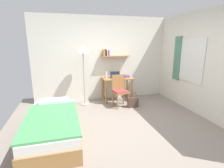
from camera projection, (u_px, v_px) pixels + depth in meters
The scene contains 11 objects.
ground_plane at pixel (126, 125), 3.91m from camera, with size 5.28×5.28×0.00m, color gray.
wall_back at pixel (105, 59), 5.50m from camera, with size 4.40×0.27×2.60m.
wall_right at pixel (206, 64), 4.16m from camera, with size 0.10×4.40×2.60m.
bed at pixel (53, 126), 3.37m from camera, with size 0.96×1.94×0.54m.
desk at pixel (117, 82), 5.45m from camera, with size 0.94×0.56×0.74m.
desk_chair at pixel (120, 89), 4.98m from camera, with size 0.46×0.43×0.91m.
standing_lamp at pixel (83, 53), 4.84m from camera, with size 0.37×0.37×1.75m.
laptop at pixel (115, 76), 5.40m from camera, with size 0.33×0.21×0.19m.
water_bottle at pixel (106, 75), 5.27m from camera, with size 0.06×0.06×0.21m, color silver.
book_stack at pixel (127, 76), 5.48m from camera, with size 0.17×0.23×0.08m.
handbag at pixel (133, 102), 4.97m from camera, with size 0.30×0.13×0.44m.
Camera 1 is at (-1.24, -3.37, 1.84)m, focal length 27.85 mm.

